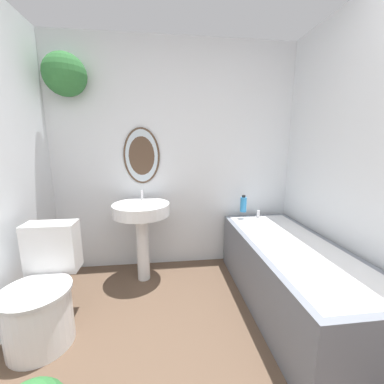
# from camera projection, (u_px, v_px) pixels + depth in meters

# --- Properties ---
(wall_back) EXTENTS (2.67, 0.38, 2.40)m
(wall_back) POSITION_uv_depth(u_px,v_px,m) (163.00, 149.00, 2.50)
(wall_back) COLOR silver
(wall_back) RESTS_ON ground_plane
(wall_right) EXTENTS (0.06, 2.33, 2.40)m
(wall_right) POSITION_uv_depth(u_px,v_px,m) (376.00, 166.00, 1.60)
(wall_right) COLOR silver
(wall_right) RESTS_ON ground_plane
(toilet) EXTENTS (0.44, 0.61, 0.77)m
(toilet) POSITION_uv_depth(u_px,v_px,m) (43.00, 297.00, 1.63)
(toilet) COLOR white
(toilet) RESTS_ON ground_plane
(pedestal_sink) EXTENTS (0.54, 0.54, 0.89)m
(pedestal_sink) POSITION_uv_depth(u_px,v_px,m) (142.00, 219.00, 2.29)
(pedestal_sink) COLOR white
(pedestal_sink) RESTS_ON ground_plane
(bathtub) EXTENTS (0.71, 1.67, 0.63)m
(bathtub) POSITION_uv_depth(u_px,v_px,m) (291.00, 274.00, 1.95)
(bathtub) COLOR slate
(bathtub) RESTS_ON ground_plane
(shampoo_bottle) EXTENTS (0.07, 0.07, 0.18)m
(shampoo_bottle) POSITION_uv_depth(u_px,v_px,m) (243.00, 204.00, 2.54)
(shampoo_bottle) COLOR #2D84C6
(shampoo_bottle) RESTS_ON bathtub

